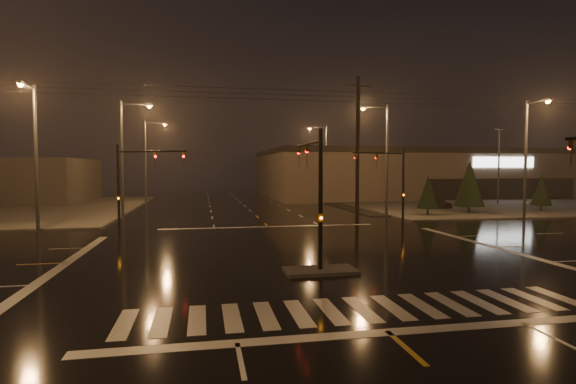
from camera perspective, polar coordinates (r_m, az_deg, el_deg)
The scene contains 22 objects.
ground at distance 22.91m, azimuth 1.52°, elevation -7.93°, with size 140.00×140.00×0.00m, color black.
sidewalk_ne at distance 62.70m, azimuth 22.95°, elevation -1.16°, with size 36.00×36.00×0.12m, color #44413C.
median_island at distance 19.09m, azimuth 4.12°, elevation -9.93°, with size 3.00×1.60×0.15m, color #44413C.
crosswalk at distance 14.51m, azimuth 9.38°, elevation -14.45°, with size 15.00×2.60×0.01m, color beige.
stop_bar_near at distance 12.75m, azimuth 12.63°, elevation -16.98°, with size 16.00×0.50×0.01m, color beige.
stop_bar_far at distance 33.61m, azimuth -2.50°, elevation -4.42°, with size 16.00×0.50×0.01m, color beige.
parking_lot at distance 64.04m, azimuth 27.67°, elevation -1.20°, with size 50.00×24.00×0.08m, color black.
retail_building at distance 78.77m, azimuth 19.57°, elevation 2.46°, with size 60.20×28.30×7.20m.
signal_mast_median at distance 19.52m, azimuth 3.46°, elevation 1.25°, with size 0.25×4.59×6.00m.
signal_mast_ne at distance 35.16m, azimuth 13.21°, elevation 2.02°, with size 4.84×1.86×6.00m.
signal_mast_nw at distance 32.46m, azimuth -19.12°, elevation 1.86°, with size 4.84×1.86×6.00m.
streetlight_1 at distance 40.51m, azimuth -19.93°, elevation 4.88°, with size 2.77×0.32×10.00m.
streetlight_2 at distance 56.36m, azimuth -17.35°, elevation 4.35°, with size 2.77×0.32×10.00m.
streetlight_3 at distance 41.23m, azimuth 12.07°, elevation 4.96°, with size 2.77×0.32×10.00m.
streetlight_4 at distance 60.16m, azimuth 4.63°, elevation 4.38°, with size 2.77×0.32×10.00m.
streetlight_5 at distance 35.03m, azimuth -29.55°, elevation 5.00°, with size 0.32×2.77×10.00m.
streetlight_6 at distance 42.67m, azimuth 28.23°, elevation 4.60°, with size 0.32×2.77×10.00m.
utility_pole_1 at distance 38.23m, azimuth 8.82°, elevation 5.64°, with size 2.20×0.32×12.00m.
conifer_0 at distance 42.98m, azimuth 17.35°, elevation 0.01°, with size 1.93×1.93×3.72m.
conifer_1 at distance 46.63m, azimuth 22.04°, elevation 1.03°, with size 2.84×2.84×5.14m.
conifer_2 at distance 51.11m, azimuth 29.52°, elevation 0.25°, with size 1.98×1.98×3.79m.
car_parked at distance 51.41m, azimuth 18.35°, elevation -1.27°, with size 1.55×3.84×1.31m, color black.
Camera 1 is at (-4.81, -21.98, 4.35)m, focal length 28.00 mm.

